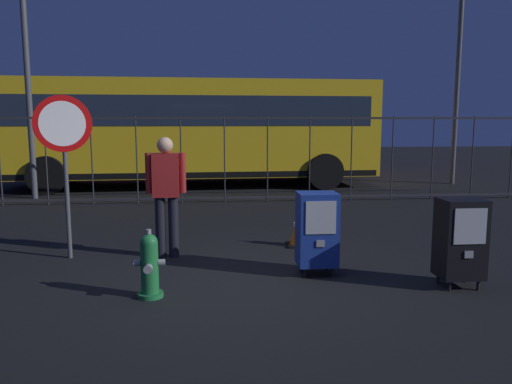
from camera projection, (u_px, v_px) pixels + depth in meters
The scene contains 12 objects.
ground_plane at pixel (240, 282), 5.92m from camera, with size 60.00×60.00×0.00m, color black.
fire_hydrant at pixel (150, 265), 5.36m from camera, with size 0.33×0.32×0.75m.
newspaper_box_primary at pixel (317, 229), 6.15m from camera, with size 0.48×0.42×1.02m.
newspaper_box_secondary at pixel (460, 238), 5.67m from camera, with size 0.48×0.42×1.02m.
stop_sign at pixel (64, 142), 6.72m from camera, with size 0.71×0.31×2.23m.
pedestrian at pixel (166, 190), 6.88m from camera, with size 0.55×0.22×1.67m.
traffic_cone at pixel (299, 229), 7.60m from camera, with size 0.36×0.36×0.53m.
fence_barrier at pixel (225, 159), 11.58m from camera, with size 18.03×0.04×2.00m.
bus_near at pixel (190, 127), 14.36m from camera, with size 10.59×3.10×3.00m.
bus_far at pixel (209, 126), 18.17m from camera, with size 10.70×3.62×3.00m.
street_light_near_left at pixel (460, 39), 14.57m from camera, with size 0.32×0.32×7.36m.
street_light_near_right at pixel (24, 22), 11.70m from camera, with size 0.32×0.32×7.22m.
Camera 1 is at (-0.33, -5.70, 1.89)m, focal length 35.14 mm.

